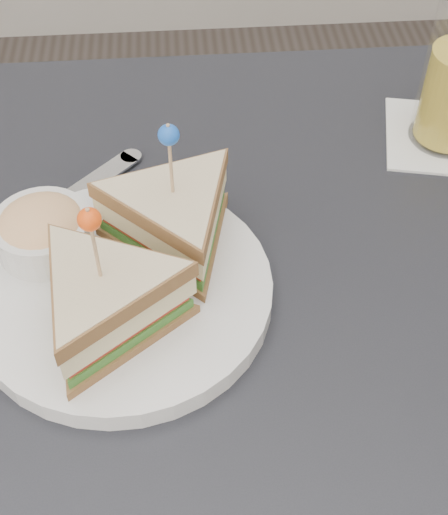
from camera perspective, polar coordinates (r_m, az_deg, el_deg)
table at (r=0.70m, az=-0.77°, el=-7.64°), size 0.80×0.80×0.75m
plate_meal at (r=0.61m, az=-7.69°, el=-0.40°), size 0.30×0.30×0.15m
cutlery_knife at (r=0.73m, az=-13.77°, el=3.45°), size 0.17×0.17×0.01m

